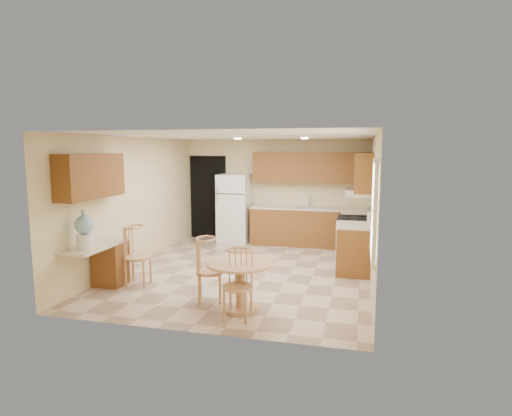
% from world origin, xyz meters
% --- Properties ---
extents(floor, '(5.50, 5.50, 0.00)m').
position_xyz_m(floor, '(0.00, 0.00, 0.00)').
color(floor, '#C2A78C').
rests_on(floor, ground).
extents(ceiling, '(4.50, 5.50, 0.02)m').
position_xyz_m(ceiling, '(0.00, 0.00, 2.50)').
color(ceiling, white).
rests_on(ceiling, wall_back).
extents(wall_back, '(4.50, 0.02, 2.50)m').
position_xyz_m(wall_back, '(0.00, 2.75, 1.25)').
color(wall_back, beige).
rests_on(wall_back, floor).
extents(wall_front, '(4.50, 0.02, 2.50)m').
position_xyz_m(wall_front, '(0.00, -2.75, 1.25)').
color(wall_front, beige).
rests_on(wall_front, floor).
extents(wall_left, '(0.02, 5.50, 2.50)m').
position_xyz_m(wall_left, '(-2.25, 0.00, 1.25)').
color(wall_left, beige).
rests_on(wall_left, floor).
extents(wall_right, '(0.02, 5.50, 2.50)m').
position_xyz_m(wall_right, '(2.25, 0.00, 1.25)').
color(wall_right, beige).
rests_on(wall_right, floor).
extents(doorway, '(0.90, 0.02, 2.10)m').
position_xyz_m(doorway, '(-1.75, 2.73, 1.05)').
color(doorway, black).
rests_on(doorway, floor).
extents(base_cab_back, '(2.75, 0.60, 0.87)m').
position_xyz_m(base_cab_back, '(0.88, 2.45, 0.43)').
color(base_cab_back, brown).
rests_on(base_cab_back, floor).
extents(counter_back, '(2.75, 0.63, 0.04)m').
position_xyz_m(counter_back, '(0.88, 2.45, 0.89)').
color(counter_back, beige).
rests_on(counter_back, base_cab_back).
extents(base_cab_right_a, '(0.60, 0.59, 0.87)m').
position_xyz_m(base_cab_right_a, '(1.95, 1.85, 0.43)').
color(base_cab_right_a, brown).
rests_on(base_cab_right_a, floor).
extents(counter_right_a, '(0.63, 0.59, 0.04)m').
position_xyz_m(counter_right_a, '(1.95, 1.85, 0.89)').
color(counter_right_a, beige).
rests_on(counter_right_a, base_cab_right_a).
extents(base_cab_right_b, '(0.60, 0.80, 0.87)m').
position_xyz_m(base_cab_right_b, '(1.95, 0.40, 0.43)').
color(base_cab_right_b, brown).
rests_on(base_cab_right_b, floor).
extents(counter_right_b, '(0.63, 0.80, 0.04)m').
position_xyz_m(counter_right_b, '(1.95, 0.40, 0.89)').
color(counter_right_b, beige).
rests_on(counter_right_b, base_cab_right_b).
extents(upper_cab_back, '(2.75, 0.33, 0.70)m').
position_xyz_m(upper_cab_back, '(0.88, 2.58, 1.85)').
color(upper_cab_back, brown).
rests_on(upper_cab_back, wall_back).
extents(upper_cab_right, '(0.33, 2.42, 0.70)m').
position_xyz_m(upper_cab_right, '(2.08, 1.21, 1.85)').
color(upper_cab_right, brown).
rests_on(upper_cab_right, wall_right).
extents(upper_cab_left, '(0.33, 1.40, 0.70)m').
position_xyz_m(upper_cab_left, '(-2.08, -1.60, 1.85)').
color(upper_cab_left, brown).
rests_on(upper_cab_left, wall_left).
extents(sink, '(0.78, 0.44, 0.01)m').
position_xyz_m(sink, '(0.85, 2.45, 0.91)').
color(sink, silver).
rests_on(sink, counter_back).
extents(range_hood, '(0.50, 0.76, 0.14)m').
position_xyz_m(range_hood, '(2.00, 1.18, 1.42)').
color(range_hood, silver).
rests_on(range_hood, upper_cab_right).
extents(desk_pedestal, '(0.48, 0.42, 0.72)m').
position_xyz_m(desk_pedestal, '(-2.00, -1.32, 0.36)').
color(desk_pedestal, brown).
rests_on(desk_pedestal, floor).
extents(desk_top, '(0.50, 1.20, 0.04)m').
position_xyz_m(desk_top, '(-2.00, -1.70, 0.75)').
color(desk_top, beige).
rests_on(desk_top, desk_pedestal).
extents(window, '(0.06, 1.12, 1.30)m').
position_xyz_m(window, '(2.23, -1.85, 1.50)').
color(window, white).
rests_on(window, wall_right).
extents(can_light_a, '(0.14, 0.14, 0.02)m').
position_xyz_m(can_light_a, '(-0.50, 1.20, 2.48)').
color(can_light_a, white).
rests_on(can_light_a, ceiling).
extents(can_light_b, '(0.14, 0.14, 0.02)m').
position_xyz_m(can_light_b, '(0.90, 1.20, 2.48)').
color(can_light_b, white).
rests_on(can_light_b, ceiling).
extents(refrigerator, '(0.73, 0.72, 1.66)m').
position_xyz_m(refrigerator, '(-0.95, 2.40, 0.83)').
color(refrigerator, white).
rests_on(refrigerator, floor).
extents(stove, '(0.65, 0.76, 1.09)m').
position_xyz_m(stove, '(1.92, 1.18, 0.47)').
color(stove, white).
rests_on(stove, floor).
extents(dining_table, '(0.95, 0.95, 0.71)m').
position_xyz_m(dining_table, '(0.44, -1.90, 0.46)').
color(dining_table, tan).
rests_on(dining_table, floor).
extents(chair_table_a, '(0.42, 0.55, 0.96)m').
position_xyz_m(chair_table_a, '(-0.11, -1.74, 0.59)').
color(chair_table_a, tan).
rests_on(chair_table_a, floor).
extents(chair_table_b, '(0.41, 0.41, 0.94)m').
position_xyz_m(chair_table_b, '(0.49, -2.29, 0.57)').
color(chair_table_b, tan).
rests_on(chair_table_b, floor).
extents(chair_desk, '(0.44, 0.57, 0.99)m').
position_xyz_m(chair_desk, '(-1.55, -1.29, 0.60)').
color(chair_desk, tan).
rests_on(chair_desk, floor).
extents(water_crock, '(0.29, 0.29, 0.60)m').
position_xyz_m(water_crock, '(-2.00, -1.94, 1.04)').
color(water_crock, white).
rests_on(water_crock, desk_top).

